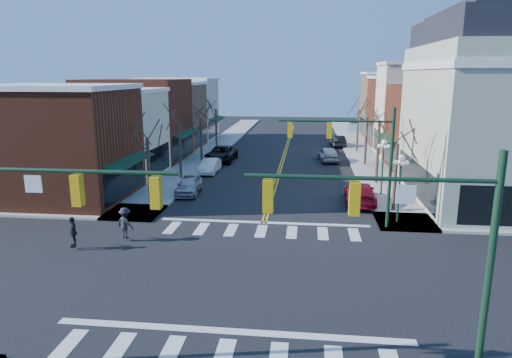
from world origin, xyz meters
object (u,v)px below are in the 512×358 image
(lamppost_corner, at_px, (400,177))
(lamppost_midblock, at_px, (383,158))
(pedestrian_dark_a, at_px, (73,232))
(car_left_far, at_px, (221,154))
(car_left_mid, at_px, (210,166))
(car_right_mid, at_px, (328,154))
(car_left_near, at_px, (189,185))
(car_right_near, at_px, (360,193))
(victorian_corner, at_px, (510,109))
(car_right_far, at_px, (337,141))
(pedestrian_dark_b, at_px, (125,223))

(lamppost_corner, height_order, lamppost_midblock, same)
(pedestrian_dark_a, bearing_deg, car_left_far, 147.00)
(car_left_mid, relative_size, car_right_mid, 0.88)
(lamppost_midblock, height_order, car_left_far, lamppost_midblock)
(car_left_near, xyz_separation_m, car_left_far, (0.00, 13.44, 0.12))
(lamppost_corner, bearing_deg, car_left_near, 159.13)
(lamppost_corner, bearing_deg, pedestrian_dark_a, -160.66)
(car_left_far, relative_size, pedestrian_dark_a, 3.58)
(car_right_near, bearing_deg, victorian_corner, -168.15)
(lamppost_corner, relative_size, car_left_near, 1.06)
(car_right_far, xyz_separation_m, pedestrian_dark_b, (-13.70, -35.42, 0.32))
(car_left_mid, height_order, car_right_far, car_right_far)
(car_right_mid, relative_size, pedestrian_dark_a, 2.80)
(car_left_near, distance_m, car_left_far, 13.44)
(pedestrian_dark_a, distance_m, pedestrian_dark_b, 2.70)
(car_left_near, bearing_deg, car_right_mid, 49.78)
(victorian_corner, xyz_separation_m, lamppost_midblock, (-8.30, 0.50, -3.70))
(car_left_mid, bearing_deg, car_left_near, -89.54)
(car_left_far, relative_size, car_right_near, 1.13)
(car_left_near, xyz_separation_m, car_right_far, (12.80, 25.16, 0.01))
(lamppost_corner, distance_m, lamppost_midblock, 6.50)
(lamppost_corner, relative_size, car_right_near, 0.84)
(lamppost_midblock, distance_m, car_left_near, 14.80)
(car_left_near, bearing_deg, car_left_far, 86.91)
(lamppost_midblock, relative_size, pedestrian_dark_a, 2.65)
(car_right_far, bearing_deg, car_right_near, 82.67)
(lamppost_midblock, relative_size, car_left_far, 0.74)
(victorian_corner, xyz_separation_m, car_right_near, (-10.10, -1.63, -5.91))
(car_left_mid, bearing_deg, car_right_mid, 32.75)
(lamppost_corner, distance_m, car_left_near, 15.79)
(victorian_corner, height_order, pedestrian_dark_a, victorian_corner)
(lamppost_midblock, relative_size, car_right_far, 1.00)
(lamppost_corner, relative_size, car_left_far, 0.74)
(lamppost_corner, height_order, pedestrian_dark_a, lamppost_corner)
(lamppost_midblock, distance_m, car_right_far, 24.39)
(pedestrian_dark_a, height_order, pedestrian_dark_b, pedestrian_dark_b)
(lamppost_midblock, height_order, pedestrian_dark_a, lamppost_midblock)
(victorian_corner, height_order, car_left_mid, victorian_corner)
(car_right_far, bearing_deg, lamppost_midblock, 86.92)
(pedestrian_dark_b, bearing_deg, car_right_near, -119.64)
(car_left_near, bearing_deg, lamppost_corner, -23.96)
(car_left_near, relative_size, car_right_near, 0.79)
(car_left_far, height_order, car_right_near, car_left_far)
(car_right_mid, bearing_deg, car_right_near, 89.37)
(victorian_corner, xyz_separation_m, car_right_far, (-10.10, 24.72, -5.95))
(lamppost_midblock, distance_m, car_left_far, 19.35)
(car_left_far, height_order, pedestrian_dark_a, pedestrian_dark_a)
(victorian_corner, distance_m, car_left_near, 23.67)
(car_left_far, xyz_separation_m, pedestrian_dark_b, (-0.90, -23.71, 0.21))
(victorian_corner, relative_size, pedestrian_dark_a, 8.72)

